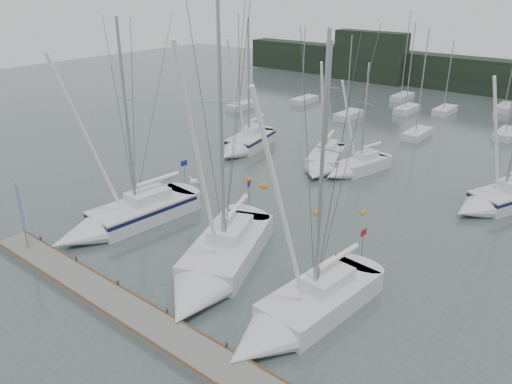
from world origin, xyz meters
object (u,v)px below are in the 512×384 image
sailboat_mid_a (244,145)px  sailboat_mid_b (323,163)px  dock_banner (22,211)px  buoy_d (317,214)px  buoy_c (249,181)px  buoy_a (264,186)px  sailboat_near_right (294,317)px  sailboat_mid_d (494,201)px  sailboat_near_center (213,270)px  buoy_b (363,213)px  sailboat_near_left (118,220)px  sailboat_mid_c (353,168)px

sailboat_mid_a → sailboat_mid_b: bearing=-8.2°
dock_banner → buoy_d: (10.74, 16.18, -2.99)m
sailboat_mid_b → buoy_c: 7.12m
buoy_a → dock_banner: 18.64m
sailboat_near_right → sailboat_mid_b: bearing=123.7°
sailboat_mid_b → sailboat_mid_a: bearing=164.3°
buoy_d → sailboat_near_right: bearing=-62.6°
sailboat_mid_b → sailboat_mid_d: bearing=-15.3°
sailboat_near_center → sailboat_mid_d: size_ratio=1.36×
sailboat_near_center → buoy_b: sailboat_near_center is taller
sailboat_mid_d → buoy_a: bearing=-133.2°
sailboat_mid_b → sailboat_mid_d: 14.38m
sailboat_near_right → buoy_a: 18.08m
buoy_c → sailboat_mid_a: bearing=133.4°
buoy_d → sailboat_mid_a: bearing=150.4°
sailboat_near_right → sailboat_mid_d: sailboat_near_right is taller
sailboat_mid_a → sailboat_mid_d: sailboat_mid_a is taller
sailboat_mid_b → buoy_b: 9.30m
sailboat_mid_b → sailboat_near_left: bearing=-122.7°
sailboat_mid_b → buoy_a: 6.68m
sailboat_mid_a → buoy_c: size_ratio=21.37×
buoy_a → sailboat_near_center: bearing=-63.8°
sailboat_near_right → sailboat_mid_d: size_ratio=1.23×
sailboat_near_right → sailboat_mid_a: (-19.53, 19.28, 0.10)m
sailboat_near_right → sailboat_near_center: bearing=179.8°
sailboat_mid_c → buoy_a: bearing=-106.7°
sailboat_mid_a → buoy_a: (7.27, -6.00, -0.67)m
buoy_d → sailboat_mid_d: bearing=42.7°
buoy_c → sailboat_near_center: bearing=-58.1°
sailboat_mid_a → buoy_d: 15.54m
sailboat_mid_d → buoy_d: size_ratio=19.71×
buoy_d → buoy_c: bearing=166.8°
buoy_b → sailboat_mid_a: bearing=161.3°
sailboat_mid_b → dock_banner: 25.17m
buoy_a → dock_banner: (-4.50, -17.84, 2.99)m
sailboat_near_right → sailboat_mid_c: bearing=116.6°
sailboat_near_left → buoy_d: (9.34, 10.56, -0.64)m
sailboat_near_center → sailboat_mid_b: (-4.67, 19.16, -0.03)m
sailboat_mid_c → sailboat_mid_b: bearing=-150.1°
buoy_c → dock_banner: 18.51m
buoy_a → buoy_d: size_ratio=1.05×
buoy_b → dock_banner: 22.88m
buoy_a → sailboat_mid_a: bearing=140.5°
buoy_c → sailboat_mid_d: bearing=21.7°
sailboat_mid_b → buoy_c: size_ratio=19.04×
buoy_c → buoy_d: (8.05, -1.89, 0.00)m
sailboat_near_left → sailboat_mid_b: sailboat_near_left is taller
sailboat_near_left → sailboat_mid_c: size_ratio=1.46×
sailboat_mid_a → dock_banner: size_ratio=3.06×
sailboat_near_center → sailboat_near_right: (6.02, -0.57, -0.04)m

